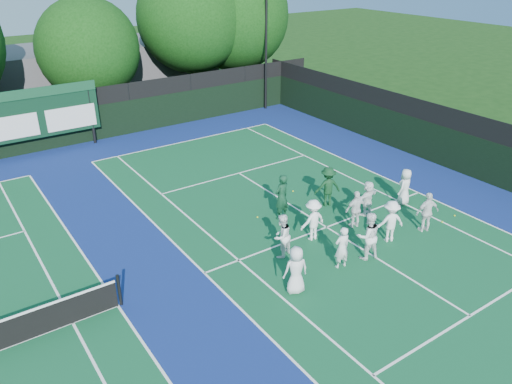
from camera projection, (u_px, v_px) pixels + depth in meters
ground at (344, 238)px, 18.88m from camera, size 120.00×120.00×0.00m
court_apron at (191, 278)px, 16.57m from camera, size 34.00×32.00×0.01m
near_court at (327, 227)px, 19.62m from camera, size 11.05×23.85×0.01m
back_fence at (60, 123)px, 27.10m from camera, size 34.00×0.08×3.00m
divider_fence_right at (471, 149)px, 23.60m from camera, size 0.08×32.00×3.00m
scoreboard at (40, 113)px, 25.92m from camera, size 6.00×0.21×3.55m
clubhouse at (86, 74)px, 34.79m from camera, size 18.00×6.00×4.00m
light_pole_right at (266, 12)px, 31.58m from camera, size 1.20×0.30×10.12m
tree_c at (91, 51)px, 30.11m from camera, size 6.10×6.10×7.53m
tree_d at (193, 20)px, 33.10m from camera, size 7.20×7.20×9.44m
tree_e at (236, 18)px, 34.85m from camera, size 7.57×7.57×9.54m
tennis_ball_2 at (455, 216)px, 20.42m from camera, size 0.07×0.07×0.07m
tennis_ball_3 at (257, 217)px, 20.30m from camera, size 0.07×0.07×0.07m
tennis_ball_4 at (293, 191)px, 22.49m from camera, size 0.07×0.07×0.07m
tennis_ball_5 at (442, 222)px, 19.96m from camera, size 0.07×0.07×0.07m
player_front_0 at (296, 270)px, 15.59m from camera, size 0.91×0.71×1.64m
player_front_1 at (342, 247)px, 16.85m from camera, size 0.61×0.44×1.56m
player_front_2 at (368, 236)px, 17.31m from camera, size 1.03×0.90×1.79m
player_front_3 at (390, 221)px, 18.39m from camera, size 1.21×0.94×1.64m
player_front_4 at (427, 212)px, 19.04m from camera, size 1.03×0.66×1.63m
player_back_0 at (282, 236)px, 17.46m from camera, size 0.95×0.84×1.64m
player_back_1 at (313, 220)px, 18.50m from camera, size 1.05×0.60×1.63m
player_back_2 at (356, 209)px, 19.36m from camera, size 0.96×0.57×1.54m
player_back_3 at (367, 198)px, 20.28m from camera, size 1.41×0.56×1.48m
player_back_4 at (405, 187)px, 21.14m from camera, size 0.89×0.70×1.59m
coach_left at (282, 197)px, 19.86m from camera, size 0.78×0.59×1.94m
coach_right at (328, 187)px, 20.96m from camera, size 1.28×0.99×1.75m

